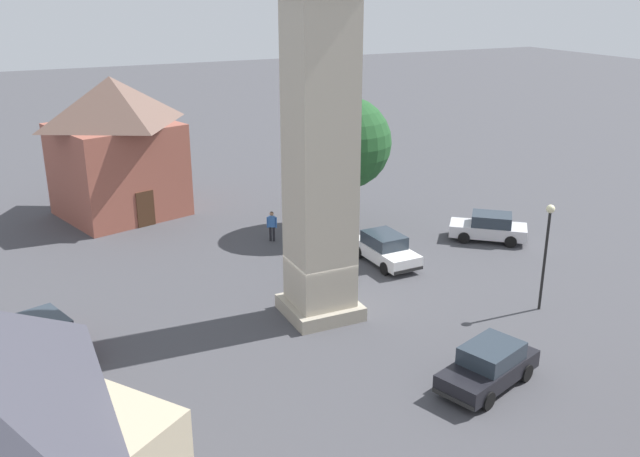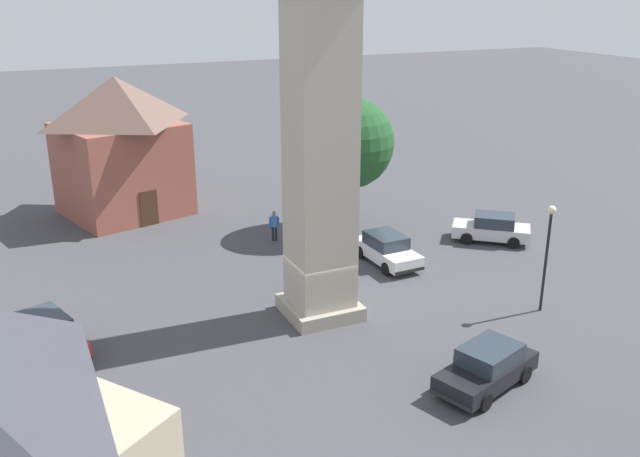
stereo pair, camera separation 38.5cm
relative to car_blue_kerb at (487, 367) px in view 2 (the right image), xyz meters
name	(u,v)px [view 2 (the right image)]	position (x,y,z in m)	size (l,w,h in m)	color
ground_plane	(320,314)	(2.94, -7.55, -0.76)	(200.00, 200.00, 0.00)	#424247
car_blue_kerb	(487,367)	(0.00, 0.00, 0.00)	(4.45, 2.94, 1.53)	black
car_silver_kerb	(387,249)	(-2.48, -11.29, 0.00)	(1.93, 4.19, 1.53)	white
car_red_corner	(45,335)	(13.79, -8.88, 0.00)	(2.88, 4.45, 1.53)	red
car_white_side	(492,228)	(-9.28, -11.68, 0.00)	(4.25, 3.93, 1.53)	silver
pedestrian	(274,223)	(1.49, -16.70, 0.25)	(0.50, 0.37, 1.69)	black
tree	(348,143)	(-3.01, -16.78, 4.27)	(5.13, 5.13, 7.61)	brown
building_corner_back	(120,145)	(8.03, -25.09, 3.49)	(8.30, 8.07, 8.32)	#995142
lamp_post	(548,241)	(-5.87, -3.88, 2.44)	(0.36, 0.36, 4.75)	black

